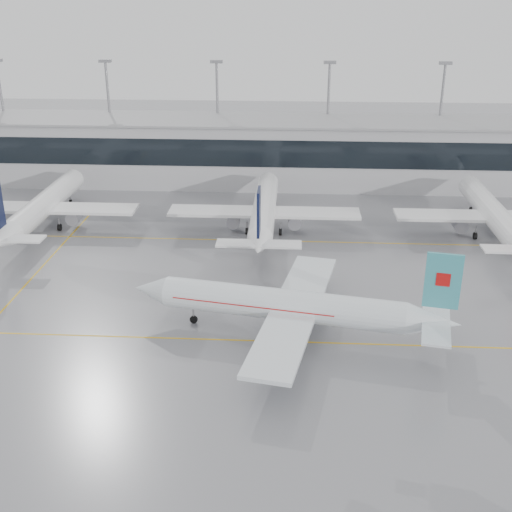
{
  "coord_description": "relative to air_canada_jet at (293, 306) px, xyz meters",
  "views": [
    {
      "loc": [
        4.27,
        -60.85,
        35.65
      ],
      "look_at": [
        0.0,
        12.0,
        5.0
      ],
      "focal_mm": 45.0,
      "sensor_mm": 36.0,
      "label": 1
    }
  ],
  "objects": [
    {
      "name": "taxi_line_north",
      "position": [
        -4.69,
        28.6,
        -3.6
      ],
      "size": [
        120.0,
        0.25,
        0.01
      ],
      "primitive_type": "cube",
      "color": "gold",
      "rests_on": "ground"
    },
    {
      "name": "parked_jet_c",
      "position": [
        -4.69,
        32.29,
        0.1
      ],
      "size": [
        29.64,
        36.96,
        11.72
      ],
      "rotation": [
        0.0,
        0.0,
        1.57
      ],
      "color": "white",
      "rests_on": "ground"
    },
    {
      "name": "taxi_line_main",
      "position": [
        -4.69,
        -1.4,
        -3.6
      ],
      "size": [
        120.0,
        0.25,
        0.01
      ],
      "primitive_type": "cube",
      "color": "gold",
      "rests_on": "ground"
    },
    {
      "name": "terminal_glass",
      "position": [
        -4.69,
        53.05,
        3.89
      ],
      "size": [
        180.0,
        0.2,
        5.0
      ],
      "primitive_type": "cube",
      "color": "black",
      "rests_on": "ground"
    },
    {
      "name": "air_canada_jet",
      "position": [
        0.0,
        0.0,
        0.0
      ],
      "size": [
        36.18,
        29.22,
        11.38
      ],
      "rotation": [
        0.0,
        0.0,
        2.95
      ],
      "color": "white",
      "rests_on": "ground"
    },
    {
      "name": "terminal_roof",
      "position": [
        -4.69,
        60.6,
        8.59
      ],
      "size": [
        182.0,
        16.0,
        0.4
      ],
      "primitive_type": "cube",
      "color": "gray",
      "rests_on": "ground"
    },
    {
      "name": "parked_jet_b",
      "position": [
        -39.69,
        32.29,
        0.1
      ],
      "size": [
        29.64,
        36.96,
        11.72
      ],
      "rotation": [
        0.0,
        0.0,
        1.57
      ],
      "color": "white",
      "rests_on": "ground"
    },
    {
      "name": "terminal",
      "position": [
        -4.69,
        60.6,
        2.39
      ],
      "size": [
        180.0,
        15.0,
        12.0
      ],
      "primitive_type": "cube",
      "color": "#AAAAAE",
      "rests_on": "ground"
    },
    {
      "name": "taxi_line_cross",
      "position": [
        -34.69,
        13.6,
        -3.6
      ],
      "size": [
        0.25,
        60.0,
        0.01
      ],
      "primitive_type": "cube",
      "color": "gold",
      "rests_on": "ground"
    },
    {
      "name": "light_masts",
      "position": [
        -4.69,
        66.6,
        9.74
      ],
      "size": [
        156.4,
        1.0,
        22.6
      ],
      "color": "gray",
      "rests_on": "ground"
    },
    {
      "name": "parked_jet_d",
      "position": [
        30.31,
        32.29,
        0.1
      ],
      "size": [
        29.64,
        36.96,
        11.72
      ],
      "rotation": [
        0.0,
        0.0,
        1.57
      ],
      "color": "white",
      "rests_on": "ground"
    },
    {
      "name": "ground",
      "position": [
        -4.69,
        -1.4,
        -3.61
      ],
      "size": [
        320.0,
        320.0,
        0.0
      ],
      "primitive_type": "plane",
      "color": "gray",
      "rests_on": "ground"
    }
  ]
}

